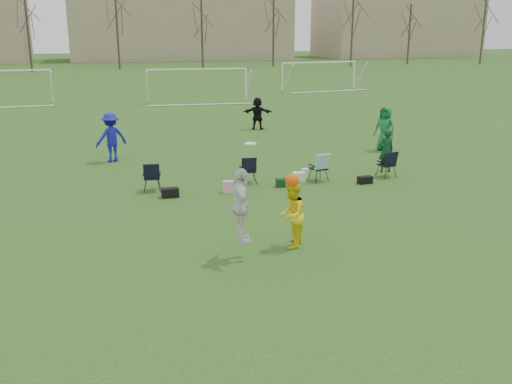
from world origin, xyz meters
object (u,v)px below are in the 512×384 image
object	(u,v)px
fielder_green_far	(385,128)
fielder_black	(257,113)
fielder_blue	(111,137)
goal_mid	(197,76)
goal_right	(319,68)
center_contest	(269,210)

from	to	relation	value
fielder_green_far	fielder_black	distance (m)	7.94
fielder_blue	fielder_green_far	size ratio (longest dim) A/B	1.01
fielder_blue	goal_mid	size ratio (longest dim) A/B	0.27
fielder_green_far	fielder_blue	bearing A→B (deg)	-128.56
fielder_blue	goal_right	distance (m)	31.08
center_contest	goal_mid	xyz separation A→B (m)	(3.46, 29.94, 0.85)
fielder_blue	goal_right	size ratio (longest dim) A/B	0.27
fielder_blue	goal_mid	world-z (taller)	goal_mid
goal_mid	fielder_green_far	bearing A→B (deg)	-71.73
fielder_green_far	goal_mid	bearing A→B (deg)	160.12
fielder_green_far	goal_right	xyz separation A→B (m)	(7.00, 25.65, 0.94)
center_contest	goal_right	world-z (taller)	center_contest
center_contest	goal_mid	world-z (taller)	center_contest
fielder_blue	fielder_black	xyz separation A→B (m)	(7.83, 5.98, -0.14)
fielder_green_far	fielder_black	world-z (taller)	fielder_green_far
goal_right	goal_mid	bearing A→B (deg)	-161.43
fielder_black	goal_right	bearing A→B (deg)	-99.46
center_contest	goal_right	size ratio (longest dim) A/B	0.37
center_contest	goal_right	xyz separation A→B (m)	(15.46, 35.94, 0.85)
fielder_green_far	center_contest	size ratio (longest dim) A/B	0.72
fielder_blue	fielder_green_far	world-z (taller)	fielder_blue
fielder_green_far	center_contest	distance (m)	13.32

